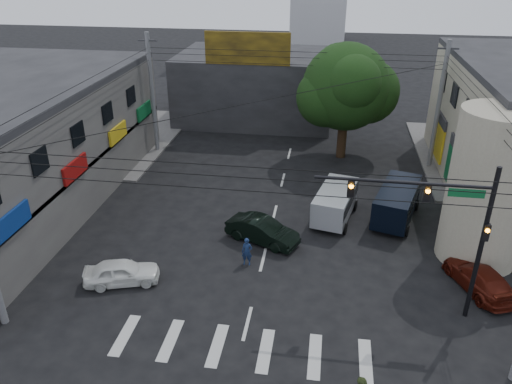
% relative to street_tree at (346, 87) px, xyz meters
% --- Properties ---
extents(ground, '(160.00, 160.00, 0.00)m').
position_rel_street_tree_xyz_m(ground, '(-4.00, -17.00, -5.47)').
color(ground, black).
rests_on(ground, ground).
extents(sidewalk_far_left, '(16.00, 16.00, 0.15)m').
position_rel_street_tree_xyz_m(sidewalk_far_left, '(-22.00, 1.00, -5.40)').
color(sidewalk_far_left, '#514F4C').
rests_on(sidewalk_far_left, ground).
extents(corner_column, '(4.00, 4.00, 8.00)m').
position_rel_street_tree_xyz_m(corner_column, '(7.00, -13.00, -1.47)').
color(corner_column, gray).
rests_on(corner_column, ground).
extents(building_far, '(14.00, 10.00, 6.00)m').
position_rel_street_tree_xyz_m(building_far, '(-8.00, 9.00, -2.47)').
color(building_far, '#232326').
rests_on(building_far, ground).
extents(billboard, '(7.00, 0.30, 2.60)m').
position_rel_street_tree_xyz_m(billboard, '(-8.00, 4.10, 1.83)').
color(billboard, olive).
rests_on(billboard, building_far).
extents(street_tree, '(6.40, 6.40, 8.70)m').
position_rel_street_tree_xyz_m(street_tree, '(0.00, 0.00, 0.00)').
color(street_tree, black).
rests_on(street_tree, ground).
extents(traffic_gantry, '(7.10, 0.35, 7.20)m').
position_rel_street_tree_xyz_m(traffic_gantry, '(3.82, -18.00, -0.64)').
color(traffic_gantry, black).
rests_on(traffic_gantry, ground).
extents(utility_pole_far_left, '(0.32, 0.32, 9.20)m').
position_rel_street_tree_xyz_m(utility_pole_far_left, '(-14.50, -1.00, -0.87)').
color(utility_pole_far_left, '#59595B').
rests_on(utility_pole_far_left, ground).
extents(utility_pole_far_right, '(0.32, 0.32, 9.20)m').
position_rel_street_tree_xyz_m(utility_pole_far_right, '(6.50, -1.00, -0.87)').
color(utility_pole_far_right, '#59595B').
rests_on(utility_pole_far_right, ground).
extents(dark_sedan, '(4.41, 5.16, 1.36)m').
position_rel_street_tree_xyz_m(dark_sedan, '(-4.30, -13.22, -4.79)').
color(dark_sedan, black).
rests_on(dark_sedan, ground).
extents(white_compact, '(3.49, 4.41, 1.22)m').
position_rel_street_tree_xyz_m(white_compact, '(-10.50, -18.00, -4.86)').
color(white_compact, white).
rests_on(white_compact, ground).
extents(maroon_sedan, '(4.63, 5.44, 1.24)m').
position_rel_street_tree_xyz_m(maroon_sedan, '(6.50, -15.89, -4.86)').
color(maroon_sedan, '#4E140B').
rests_on(maroon_sedan, ground).
extents(silver_minivan, '(5.25, 3.74, 1.92)m').
position_rel_street_tree_xyz_m(silver_minivan, '(-0.38, -10.02, -4.51)').
color(silver_minivan, '#ACAFB4').
rests_on(silver_minivan, ground).
extents(navy_van, '(6.16, 4.70, 2.04)m').
position_rel_street_tree_xyz_m(navy_van, '(3.23, -9.50, -4.45)').
color(navy_van, black).
rests_on(navy_van, ground).
extents(traffic_officer, '(0.56, 0.37, 1.51)m').
position_rel_street_tree_xyz_m(traffic_officer, '(-4.76, -15.54, -4.72)').
color(traffic_officer, '#142449').
rests_on(traffic_officer, ground).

